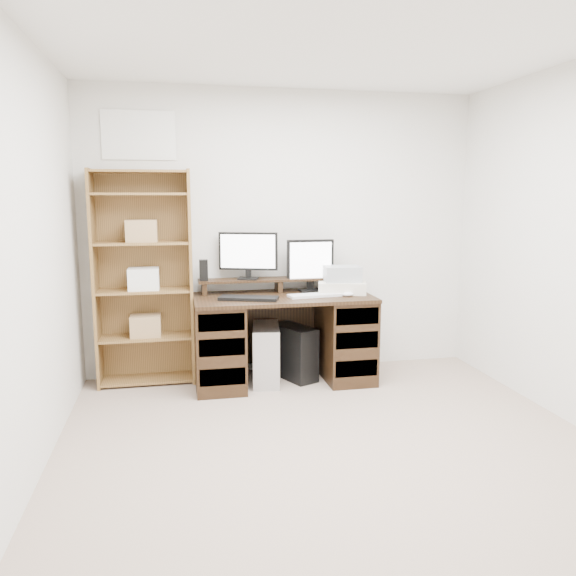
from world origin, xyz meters
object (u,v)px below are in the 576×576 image
object	(u,v)px
desk	(283,337)
tower_black	(294,352)
tower_silver	(266,354)
monitor_wide	(248,253)
printer	(342,287)
monitor_small	(310,263)
bookshelf	(144,276)

from	to	relation	value
desk	tower_black	distance (m)	0.20
desk	tower_silver	bearing A→B (deg)	179.06
tower_silver	monitor_wide	bearing A→B (deg)	129.41
printer	desk	bearing A→B (deg)	-160.90
monitor_small	bookshelf	distance (m)	1.43
tower_silver	tower_black	world-z (taller)	tower_silver
tower_black	monitor_small	bearing A→B (deg)	9.08
printer	bookshelf	size ratio (longest dim) A/B	0.22
monitor_small	tower_silver	size ratio (longest dim) A/B	0.92
printer	tower_black	distance (m)	0.71
monitor_wide	bookshelf	xyz separation A→B (m)	(-0.88, 0.01, -0.18)
desk	tower_black	xyz separation A→B (m)	(0.11, 0.06, -0.16)
printer	monitor_small	bearing A→B (deg)	166.73
desk	monitor_wide	distance (m)	0.78
desk	bookshelf	world-z (taller)	bookshelf
desk	tower_black	world-z (taller)	desk
desk	printer	world-z (taller)	printer
monitor_wide	bookshelf	world-z (taller)	bookshelf
monitor_small	tower_black	size ratio (longest dim) A/B	0.90
tower_black	monitor_wide	bearing A→B (deg)	134.24
monitor_small	printer	bearing A→B (deg)	-29.73
printer	bookshelf	bearing A→B (deg)	-170.72
desk	tower_silver	world-z (taller)	desk
tower_silver	monitor_small	bearing A→B (deg)	30.22
tower_silver	tower_black	bearing A→B (deg)	20.70
monitor_small	printer	distance (m)	0.35
tower_silver	bookshelf	distance (m)	1.22
monitor_wide	desk	bearing A→B (deg)	-18.37
printer	bookshelf	distance (m)	1.69
desk	printer	distance (m)	0.67
monitor_small	tower_black	distance (m)	0.79
monitor_wide	tower_black	bearing A→B (deg)	-2.48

